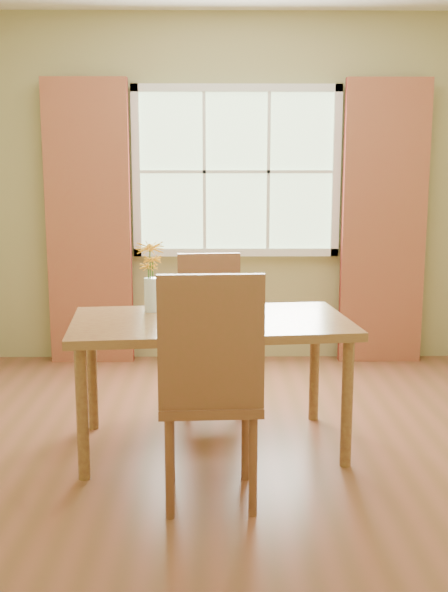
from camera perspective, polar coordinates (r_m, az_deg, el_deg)
room at (r=3.62m, az=1.80°, el=7.73°), size 4.24×3.84×2.74m
window at (r=5.49m, az=1.02°, el=10.19°), size 1.62×0.06×1.32m
curtain_left at (r=5.50m, az=-11.08°, el=5.84°), size 0.65×0.08×2.20m
curtain_right at (r=5.56m, az=13.02°, el=5.81°), size 0.65×0.08×2.20m
dining_table at (r=3.75m, az=-1.10°, el=-3.02°), size 1.56×0.99×0.72m
chair_near at (r=3.07m, az=-1.14°, el=-7.04°), size 0.48×0.48×1.09m
chair_far at (r=4.46m, az=-1.12°, el=-2.30°), size 0.45×0.45×0.98m
placemat at (r=3.58m, az=-1.60°, el=-2.38°), size 0.46×0.35×0.01m
plate at (r=3.62m, az=-2.35°, el=-2.13°), size 0.24×0.24×0.01m
croissant_sandwich at (r=3.60m, az=-1.52°, el=-1.00°), size 0.20×0.16×0.14m
water_glass at (r=3.67m, az=2.40°, el=-1.26°), size 0.08×0.08×0.12m
flower_vase at (r=3.91m, az=-6.07°, el=2.14°), size 0.16×0.16×0.40m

